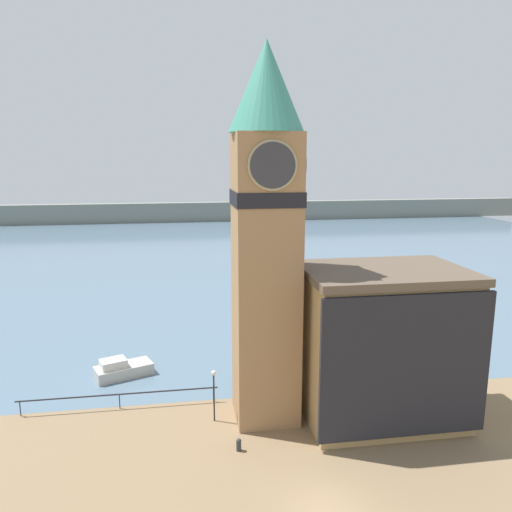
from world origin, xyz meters
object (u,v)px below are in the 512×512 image
Objects in this scene: mooring_bollard_near at (239,444)px; pier_building at (382,344)px; boat_near at (122,369)px; clock_tower at (266,229)px; lamp_post at (214,385)px.

pier_building is at bearing 14.85° from mooring_bollard_near.
boat_near is at bearing 124.25° from mooring_bollard_near.
boat_near is (-10.10, 7.73, -12.01)m from clock_tower.
lamp_post is (-1.16, 3.62, 2.08)m from mooring_bollard_near.
boat_near is 6.22× the size of mooring_bollard_near.
pier_building is at bearing -9.00° from clock_tower.
mooring_bollard_near is 4.33m from lamp_post.
mooring_bollard_near is at bearing -120.88° from clock_tower.
clock_tower is at bearing 171.00° from pier_building.
lamp_post is at bearing -177.24° from clock_tower.
lamp_post reaches higher than mooring_bollard_near.
boat_near is 13.93m from mooring_bollard_near.
lamp_post is (-3.42, -0.17, -10.10)m from clock_tower.
clock_tower is at bearing -59.19° from boat_near.
mooring_bollard_near is at bearing -165.15° from pier_building.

